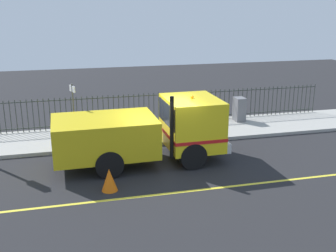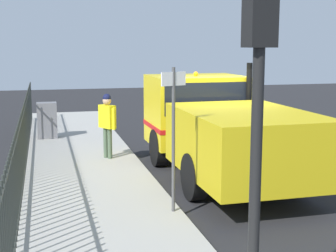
{
  "view_description": "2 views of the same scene",
  "coord_description": "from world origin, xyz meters",
  "px_view_note": "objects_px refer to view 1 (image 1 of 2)",
  "views": [
    {
      "loc": [
        -13.58,
        3.21,
        5.63
      ],
      "look_at": [
        0.6,
        -0.36,
        1.23
      ],
      "focal_mm": 43.75,
      "sensor_mm": 36.0,
      "label": 1
    },
    {
      "loc": [
        4.22,
        11.29,
        3.12
      ],
      "look_at": [
        1.2,
        -0.66,
        1.08
      ],
      "focal_mm": 53.0,
      "sensor_mm": 36.0,
      "label": 2
    }
  ],
  "objects_px": {
    "work_truck": "(152,128)",
    "worker_standing": "(182,112)",
    "utility_cabinet": "(239,109)",
    "traffic_cone": "(109,180)",
    "street_sign": "(74,109)"
  },
  "relations": [
    {
      "from": "work_truck",
      "to": "worker_standing",
      "type": "bearing_deg",
      "value": 141.1
    },
    {
      "from": "worker_standing",
      "to": "utility_cabinet",
      "type": "distance_m",
      "value": 3.67
    },
    {
      "from": "traffic_cone",
      "to": "utility_cabinet",
      "type": "bearing_deg",
      "value": -49.41
    },
    {
      "from": "work_truck",
      "to": "utility_cabinet",
      "type": "distance_m",
      "value": 6.45
    },
    {
      "from": "street_sign",
      "to": "traffic_cone",
      "type": "bearing_deg",
      "value": -166.98
    },
    {
      "from": "work_truck",
      "to": "traffic_cone",
      "type": "bearing_deg",
      "value": -41.56
    },
    {
      "from": "traffic_cone",
      "to": "street_sign",
      "type": "distance_m",
      "value": 4.17
    },
    {
      "from": "work_truck",
      "to": "worker_standing",
      "type": "xyz_separation_m",
      "value": [
        2.34,
        -1.83,
        -0.09
      ]
    },
    {
      "from": "work_truck",
      "to": "traffic_cone",
      "type": "distance_m",
      "value": 2.9
    },
    {
      "from": "work_truck",
      "to": "traffic_cone",
      "type": "relative_size",
      "value": 8.61
    },
    {
      "from": "worker_standing",
      "to": "street_sign",
      "type": "bearing_deg",
      "value": -23.7
    },
    {
      "from": "utility_cabinet",
      "to": "work_truck",
      "type": "bearing_deg",
      "value": 126.84
    },
    {
      "from": "traffic_cone",
      "to": "street_sign",
      "type": "relative_size",
      "value": 0.28
    },
    {
      "from": "utility_cabinet",
      "to": "traffic_cone",
      "type": "xyz_separation_m",
      "value": [
        -5.94,
        6.94,
        -0.35
      ]
    },
    {
      "from": "utility_cabinet",
      "to": "street_sign",
      "type": "height_order",
      "value": "street_sign"
    }
  ]
}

